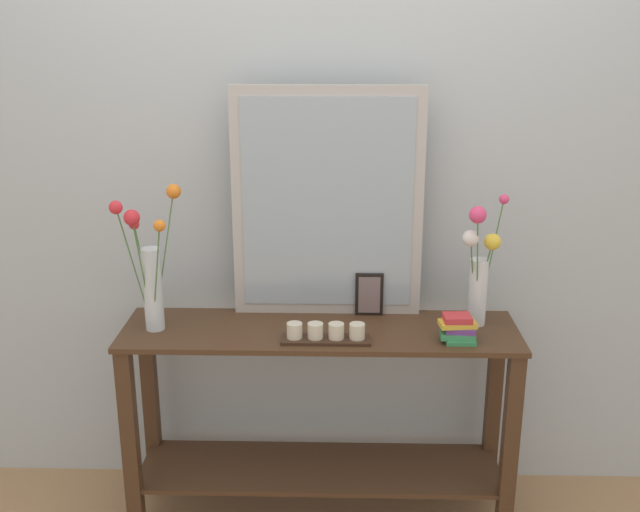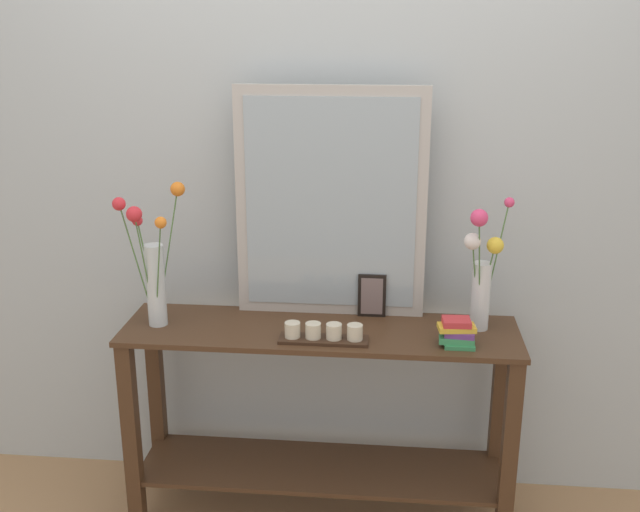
{
  "view_description": "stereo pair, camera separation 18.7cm",
  "coord_description": "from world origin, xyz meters",
  "px_view_note": "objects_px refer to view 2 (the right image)",
  "views": [
    {
      "loc": [
        0.06,
        -2.57,
        1.9
      ],
      "look_at": [
        0.0,
        0.0,
        1.08
      ],
      "focal_mm": 42.31,
      "sensor_mm": 36.0,
      "label": 1
    },
    {
      "loc": [
        0.25,
        -2.56,
        1.9
      ],
      "look_at": [
        0.0,
        0.0,
        1.08
      ],
      "focal_mm": 42.31,
      "sensor_mm": 36.0,
      "label": 2
    }
  ],
  "objects_px": {
    "tall_vase_left": "(154,265)",
    "candle_tray": "(324,334)",
    "picture_frame_small": "(372,296)",
    "book_stack": "(458,333)",
    "mirror_leaning": "(331,204)",
    "console_table": "(320,404)",
    "vase_right": "(482,273)"
  },
  "relations": [
    {
      "from": "console_table",
      "to": "tall_vase_left",
      "type": "height_order",
      "value": "tall_vase_left"
    },
    {
      "from": "picture_frame_small",
      "to": "book_stack",
      "type": "xyz_separation_m",
      "value": [
        0.31,
        -0.24,
        -0.04
      ]
    },
    {
      "from": "mirror_leaning",
      "to": "picture_frame_small",
      "type": "relative_size",
      "value": 5.17
    },
    {
      "from": "candle_tray",
      "to": "book_stack",
      "type": "xyz_separation_m",
      "value": [
        0.47,
        0.01,
        0.02
      ]
    },
    {
      "from": "mirror_leaning",
      "to": "vase_right",
      "type": "xyz_separation_m",
      "value": [
        0.56,
        -0.12,
        -0.22
      ]
    },
    {
      "from": "console_table",
      "to": "picture_frame_small",
      "type": "xyz_separation_m",
      "value": [
        0.19,
        0.14,
        0.4
      ]
    },
    {
      "from": "book_stack",
      "to": "tall_vase_left",
      "type": "bearing_deg",
      "value": 175.97
    },
    {
      "from": "tall_vase_left",
      "to": "book_stack",
      "type": "distance_m",
      "value": 1.12
    },
    {
      "from": "mirror_leaning",
      "to": "vase_right",
      "type": "relative_size",
      "value": 1.81
    },
    {
      "from": "mirror_leaning",
      "to": "candle_tray",
      "type": "distance_m",
      "value": 0.49
    },
    {
      "from": "book_stack",
      "to": "candle_tray",
      "type": "bearing_deg",
      "value": -178.61
    },
    {
      "from": "console_table",
      "to": "tall_vase_left",
      "type": "relative_size",
      "value": 2.78
    },
    {
      "from": "tall_vase_left",
      "to": "book_stack",
      "type": "height_order",
      "value": "tall_vase_left"
    },
    {
      "from": "vase_right",
      "to": "book_stack",
      "type": "xyz_separation_m",
      "value": [
        -0.09,
        -0.15,
        -0.17
      ]
    },
    {
      "from": "candle_tray",
      "to": "picture_frame_small",
      "type": "xyz_separation_m",
      "value": [
        0.16,
        0.25,
        0.06
      ]
    },
    {
      "from": "picture_frame_small",
      "to": "book_stack",
      "type": "distance_m",
      "value": 0.39
    },
    {
      "from": "console_table",
      "to": "mirror_leaning",
      "type": "distance_m",
      "value": 0.77
    },
    {
      "from": "tall_vase_left",
      "to": "console_table",
      "type": "bearing_deg",
      "value": 1.87
    },
    {
      "from": "candle_tray",
      "to": "console_table",
      "type": "bearing_deg",
      "value": 102.05
    },
    {
      "from": "mirror_leaning",
      "to": "candle_tray",
      "type": "relative_size",
      "value": 2.74
    },
    {
      "from": "tall_vase_left",
      "to": "vase_right",
      "type": "distance_m",
      "value": 1.19
    },
    {
      "from": "mirror_leaning",
      "to": "console_table",
      "type": "bearing_deg",
      "value": -98.28
    },
    {
      "from": "console_table",
      "to": "mirror_leaning",
      "type": "relative_size",
      "value": 1.68
    },
    {
      "from": "tall_vase_left",
      "to": "candle_tray",
      "type": "height_order",
      "value": "tall_vase_left"
    },
    {
      "from": "console_table",
      "to": "picture_frame_small",
      "type": "distance_m",
      "value": 0.46
    },
    {
      "from": "book_stack",
      "to": "vase_right",
      "type": "bearing_deg",
      "value": 59.05
    },
    {
      "from": "vase_right",
      "to": "book_stack",
      "type": "distance_m",
      "value": 0.24
    },
    {
      "from": "picture_frame_small",
      "to": "tall_vase_left",
      "type": "bearing_deg",
      "value": -168.53
    },
    {
      "from": "tall_vase_left",
      "to": "book_stack",
      "type": "bearing_deg",
      "value": -4.03
    },
    {
      "from": "vase_right",
      "to": "picture_frame_small",
      "type": "xyz_separation_m",
      "value": [
        -0.4,
        0.09,
        -0.14
      ]
    },
    {
      "from": "mirror_leaning",
      "to": "picture_frame_small",
      "type": "bearing_deg",
      "value": -8.04
    },
    {
      "from": "tall_vase_left",
      "to": "candle_tray",
      "type": "distance_m",
      "value": 0.67
    }
  ]
}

